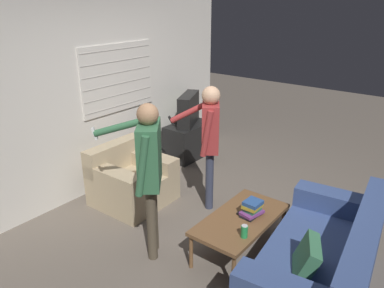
% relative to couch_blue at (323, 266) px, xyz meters
% --- Properties ---
extents(ground_plane, '(16.00, 16.00, 0.00)m').
position_rel_couch_blue_xyz_m(ground_plane, '(0.21, 1.22, -0.33)').
color(ground_plane, '#665B51').
extents(wall_back, '(5.20, 0.08, 2.55)m').
position_rel_couch_blue_xyz_m(wall_back, '(0.22, 3.25, 0.95)').
color(wall_back, silver).
rests_on(wall_back, ground_plane).
extents(couch_blue, '(1.86, 1.07, 0.88)m').
position_rel_couch_blue_xyz_m(couch_blue, '(0.00, 0.00, 0.00)').
color(couch_blue, '#384C7F').
rests_on(couch_blue, ground_plane).
extents(armchair_beige, '(0.92, 0.88, 0.75)m').
position_rel_couch_blue_xyz_m(armchair_beige, '(0.16, 2.60, -0.03)').
color(armchair_beige, tan).
rests_on(armchair_beige, ground_plane).
extents(coffee_table, '(1.12, 0.57, 0.42)m').
position_rel_couch_blue_xyz_m(coffee_table, '(0.11, 0.90, 0.05)').
color(coffee_table, brown).
rests_on(coffee_table, ground_plane).
extents(tv_stand, '(0.81, 0.47, 0.57)m').
position_rel_couch_blue_xyz_m(tv_stand, '(1.79, 2.93, -0.05)').
color(tv_stand, black).
rests_on(tv_stand, ground_plane).
extents(tv, '(0.72, 0.48, 0.51)m').
position_rel_couch_blue_xyz_m(tv, '(1.79, 2.93, 0.49)').
color(tv, black).
rests_on(tv, tv_stand).
extents(person_left_standing, '(0.54, 0.85, 1.63)m').
position_rel_couch_blue_xyz_m(person_left_standing, '(-0.47, 1.62, 0.71)').
color(person_left_standing, '#4C4233').
rests_on(person_left_standing, ground_plane).
extents(person_right_standing, '(0.48, 0.76, 1.57)m').
position_rel_couch_blue_xyz_m(person_right_standing, '(0.69, 1.72, 0.66)').
color(person_right_standing, '#33384C').
rests_on(person_right_standing, ground_plane).
extents(book_stack, '(0.26, 0.20, 0.17)m').
position_rel_couch_blue_xyz_m(book_stack, '(0.21, 0.83, 0.17)').
color(book_stack, black).
rests_on(book_stack, coffee_table).
extents(soda_can, '(0.07, 0.07, 0.13)m').
position_rel_couch_blue_xyz_m(soda_can, '(-0.16, 0.71, 0.15)').
color(soda_can, '#238E47').
rests_on(soda_can, coffee_table).
extents(spare_remote, '(0.05, 0.13, 0.02)m').
position_rel_couch_blue_xyz_m(spare_remote, '(0.15, 0.90, 0.10)').
color(spare_remote, black).
rests_on(spare_remote, coffee_table).
extents(floor_fan, '(0.34, 0.20, 0.43)m').
position_rel_couch_blue_xyz_m(floor_fan, '(0.95, 2.83, -0.12)').
color(floor_fan, black).
rests_on(floor_fan, ground_plane).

